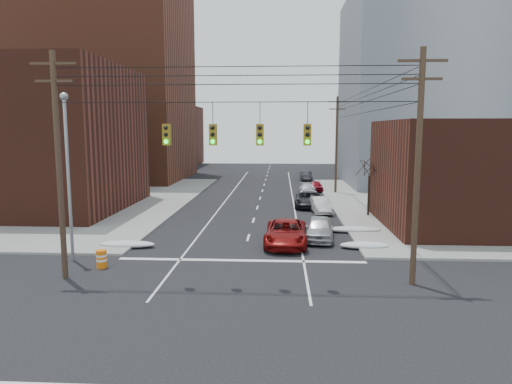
# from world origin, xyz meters

# --- Properties ---
(ground) EXTENTS (160.00, 160.00, 0.00)m
(ground) POSITION_xyz_m (0.00, 0.00, 0.00)
(ground) COLOR black
(ground) RESTS_ON ground
(sidewalk_nw) EXTENTS (40.00, 40.00, 0.15)m
(sidewalk_nw) POSITION_xyz_m (-27.00, 27.00, 0.07)
(sidewalk_nw) COLOR gray
(sidewalk_nw) RESTS_ON ground
(building_brick_tall) EXTENTS (24.00, 20.00, 30.00)m
(building_brick_tall) POSITION_xyz_m (-24.00, 48.00, 15.00)
(building_brick_tall) COLOR brown
(building_brick_tall) RESTS_ON ground
(building_brick_near) EXTENTS (20.00, 16.00, 13.00)m
(building_brick_near) POSITION_xyz_m (-22.00, 22.00, 6.50)
(building_brick_near) COLOR #4B2116
(building_brick_near) RESTS_ON ground
(building_brick_far) EXTENTS (22.00, 18.00, 12.00)m
(building_brick_far) POSITION_xyz_m (-26.00, 74.00, 6.00)
(building_brick_far) COLOR #4B2116
(building_brick_far) RESTS_ON ground
(building_office) EXTENTS (22.00, 20.00, 25.00)m
(building_office) POSITION_xyz_m (22.00, 44.00, 12.50)
(building_office) COLOR gray
(building_office) RESTS_ON ground
(building_glass) EXTENTS (20.00, 18.00, 22.00)m
(building_glass) POSITION_xyz_m (24.00, 70.00, 11.00)
(building_glass) COLOR gray
(building_glass) RESTS_ON ground
(building_storefront) EXTENTS (16.00, 12.00, 8.00)m
(building_storefront) POSITION_xyz_m (18.00, 16.00, 4.00)
(building_storefront) COLOR #4B2116
(building_storefront) RESTS_ON ground
(utility_pole_left) EXTENTS (2.20, 0.28, 11.00)m
(utility_pole_left) POSITION_xyz_m (-8.50, 3.00, 5.78)
(utility_pole_left) COLOR #473323
(utility_pole_left) RESTS_ON ground
(utility_pole_right) EXTENTS (2.20, 0.28, 11.00)m
(utility_pole_right) POSITION_xyz_m (8.50, 3.00, 5.78)
(utility_pole_right) COLOR #473323
(utility_pole_right) RESTS_ON ground
(utility_pole_far) EXTENTS (2.20, 0.28, 11.00)m
(utility_pole_far) POSITION_xyz_m (8.50, 34.00, 5.78)
(utility_pole_far) COLOR #473323
(utility_pole_far) RESTS_ON ground
(traffic_signals) EXTENTS (17.00, 0.42, 2.02)m
(traffic_signals) POSITION_xyz_m (0.10, 2.97, 7.17)
(traffic_signals) COLOR black
(traffic_signals) RESTS_ON ground
(street_light) EXTENTS (0.44, 0.44, 9.32)m
(street_light) POSITION_xyz_m (-9.50, 6.00, 5.54)
(street_light) COLOR gray
(street_light) RESTS_ON ground
(bare_tree) EXTENTS (2.09, 2.20, 4.93)m
(bare_tree) POSITION_xyz_m (9.59, 20.00, 2.32)
(bare_tree) COLOR black
(bare_tree) RESTS_ON ground
(snow_nw) EXTENTS (3.50, 1.08, 0.42)m
(snow_nw) POSITION_xyz_m (-7.40, 9.00, 0.21)
(snow_nw) COLOR silver
(snow_nw) RESTS_ON ground
(snow_ne) EXTENTS (3.00, 1.08, 0.42)m
(snow_ne) POSITION_xyz_m (7.40, 9.50, 0.21)
(snow_ne) COLOR silver
(snow_ne) RESTS_ON ground
(snow_east_far) EXTENTS (4.00, 1.08, 0.42)m
(snow_east_far) POSITION_xyz_m (7.40, 14.00, 0.21)
(snow_east_far) COLOR silver
(snow_east_far) RESTS_ON ground
(red_pickup) EXTENTS (2.83, 5.75, 1.57)m
(red_pickup) POSITION_xyz_m (2.55, 10.20, 0.79)
(red_pickup) COLOR maroon
(red_pickup) RESTS_ON ground
(parked_car_a) EXTENTS (2.31, 4.73, 1.55)m
(parked_car_a) POSITION_xyz_m (4.80, 11.68, 0.78)
(parked_car_a) COLOR #B6B6BB
(parked_car_a) RESTS_ON ground
(parked_car_b) EXTENTS (1.89, 4.30, 1.37)m
(parked_car_b) POSITION_xyz_m (5.73, 21.62, 0.69)
(parked_car_b) COLOR silver
(parked_car_b) RESTS_ON ground
(parked_car_c) EXTENTS (2.75, 5.37, 1.45)m
(parked_car_c) POSITION_xyz_m (4.80, 24.66, 0.73)
(parked_car_c) COLOR black
(parked_car_c) RESTS_ON ground
(parked_car_d) EXTENTS (1.83, 4.43, 1.28)m
(parked_car_d) POSITION_xyz_m (5.20, 32.34, 0.64)
(parked_car_d) COLOR #B8B9BD
(parked_car_d) RESTS_ON ground
(parked_car_e) EXTENTS (1.69, 3.74, 1.24)m
(parked_car_e) POSITION_xyz_m (6.40, 35.99, 0.62)
(parked_car_e) COLOR maroon
(parked_car_e) RESTS_ON ground
(parked_car_f) EXTENTS (1.65, 4.36, 1.42)m
(parked_car_f) POSITION_xyz_m (5.79, 46.37, 0.71)
(parked_car_f) COLOR black
(parked_car_f) RESTS_ON ground
(lot_car_a) EXTENTS (3.95, 2.48, 1.23)m
(lot_car_a) POSITION_xyz_m (-14.81, 25.06, 0.77)
(lot_car_a) COLOR white
(lot_car_a) RESTS_ON sidewalk_nw
(lot_car_b) EXTENTS (4.97, 3.52, 1.26)m
(lot_car_b) POSITION_xyz_m (-15.74, 24.78, 0.78)
(lot_car_b) COLOR #B1B1B6
(lot_car_b) RESTS_ON sidewalk_nw
(lot_car_c) EXTENTS (4.92, 2.95, 1.34)m
(lot_car_c) POSITION_xyz_m (-16.66, 23.86, 0.82)
(lot_car_c) COLOR black
(lot_car_c) RESTS_ON sidewalk_nw
(lot_car_d) EXTENTS (4.47, 2.00, 1.49)m
(lot_car_d) POSITION_xyz_m (-16.85, 30.92, 0.90)
(lot_car_d) COLOR #B3B3B8
(lot_car_d) RESTS_ON sidewalk_nw
(construction_barrel) EXTENTS (0.59, 0.59, 0.97)m
(construction_barrel) POSITION_xyz_m (-7.34, 4.75, 0.50)
(construction_barrel) COLOR orange
(construction_barrel) RESTS_ON ground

